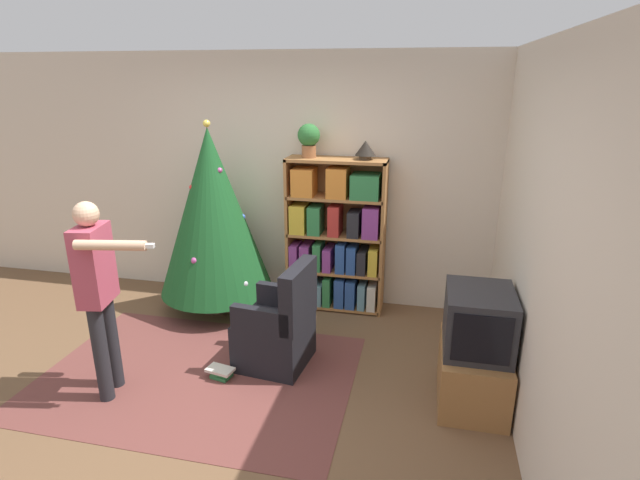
{
  "coord_description": "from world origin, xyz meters",
  "views": [
    {
      "loc": [
        1.41,
        -2.95,
        2.36
      ],
      "look_at": [
        0.55,
        0.91,
        1.05
      ],
      "focal_mm": 28.0,
      "sensor_mm": 36.0,
      "label": 1
    }
  ],
  "objects_px": {
    "christmas_tree": "(213,213)",
    "armchair": "(278,330)",
    "standing_person": "(98,286)",
    "potted_plant": "(309,138)",
    "television": "(479,321)",
    "table_lamp": "(365,149)",
    "bookshelf": "(336,238)"
  },
  "relations": [
    {
      "from": "christmas_tree",
      "to": "armchair",
      "type": "relative_size",
      "value": 2.13
    },
    {
      "from": "armchair",
      "to": "television",
      "type": "bearing_deg",
      "value": 89.91
    },
    {
      "from": "bookshelf",
      "to": "table_lamp",
      "type": "distance_m",
      "value": 0.96
    },
    {
      "from": "television",
      "to": "armchair",
      "type": "height_order",
      "value": "armchair"
    },
    {
      "from": "christmas_tree",
      "to": "standing_person",
      "type": "distance_m",
      "value": 1.58
    },
    {
      "from": "armchair",
      "to": "potted_plant",
      "type": "distance_m",
      "value": 1.89
    },
    {
      "from": "armchair",
      "to": "potted_plant",
      "type": "relative_size",
      "value": 2.8
    },
    {
      "from": "potted_plant",
      "to": "table_lamp",
      "type": "bearing_deg",
      "value": -0.0
    },
    {
      "from": "bookshelf",
      "to": "standing_person",
      "type": "distance_m",
      "value": 2.34
    },
    {
      "from": "bookshelf",
      "to": "christmas_tree",
      "type": "relative_size",
      "value": 0.81
    },
    {
      "from": "television",
      "to": "potted_plant",
      "type": "distance_m",
      "value": 2.38
    },
    {
      "from": "potted_plant",
      "to": "standing_person",
      "type": "bearing_deg",
      "value": -120.89
    },
    {
      "from": "standing_person",
      "to": "potted_plant",
      "type": "distance_m",
      "value": 2.36
    },
    {
      "from": "christmas_tree",
      "to": "table_lamp",
      "type": "relative_size",
      "value": 9.8
    },
    {
      "from": "christmas_tree",
      "to": "standing_person",
      "type": "bearing_deg",
      "value": -97.62
    },
    {
      "from": "christmas_tree",
      "to": "armchair",
      "type": "distance_m",
      "value": 1.48
    },
    {
      "from": "potted_plant",
      "to": "table_lamp",
      "type": "xyz_separation_m",
      "value": [
        0.56,
        -0.0,
        -0.09
      ]
    },
    {
      "from": "bookshelf",
      "to": "television",
      "type": "bearing_deg",
      "value": -46.15
    },
    {
      "from": "television",
      "to": "armchair",
      "type": "relative_size",
      "value": 0.62
    },
    {
      "from": "potted_plant",
      "to": "table_lamp",
      "type": "height_order",
      "value": "potted_plant"
    },
    {
      "from": "standing_person",
      "to": "armchair",
      "type": "bearing_deg",
      "value": 109.97
    },
    {
      "from": "television",
      "to": "potted_plant",
      "type": "height_order",
      "value": "potted_plant"
    },
    {
      "from": "standing_person",
      "to": "potted_plant",
      "type": "height_order",
      "value": "potted_plant"
    },
    {
      "from": "armchair",
      "to": "standing_person",
      "type": "bearing_deg",
      "value": -53.35
    },
    {
      "from": "christmas_tree",
      "to": "bookshelf",
      "type": "bearing_deg",
      "value": 14.38
    },
    {
      "from": "television",
      "to": "table_lamp",
      "type": "xyz_separation_m",
      "value": [
        -1.04,
        1.38,
        1.01
      ]
    },
    {
      "from": "television",
      "to": "standing_person",
      "type": "distance_m",
      "value": 2.78
    },
    {
      "from": "television",
      "to": "christmas_tree",
      "type": "distance_m",
      "value": 2.75
    },
    {
      "from": "table_lamp",
      "to": "potted_plant",
      "type": "bearing_deg",
      "value": 180.0
    },
    {
      "from": "table_lamp",
      "to": "bookshelf",
      "type": "bearing_deg",
      "value": -177.32
    },
    {
      "from": "christmas_tree",
      "to": "table_lamp",
      "type": "xyz_separation_m",
      "value": [
        1.48,
        0.32,
        0.64
      ]
    },
    {
      "from": "bookshelf",
      "to": "television",
      "type": "distance_m",
      "value": 1.9
    }
  ]
}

